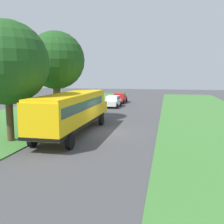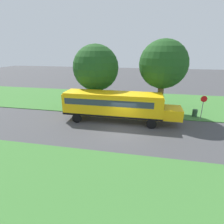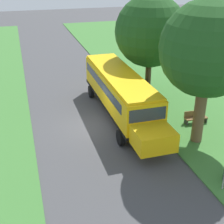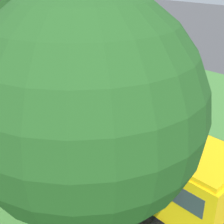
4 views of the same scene
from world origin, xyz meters
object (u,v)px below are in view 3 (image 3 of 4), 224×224
at_px(school_bus, 120,91).
at_px(oak_tree_roadside_mid, 210,47).
at_px(park_bench, 195,117).
at_px(oak_tree_beside_bus, 150,31).

distance_m(school_bus, oak_tree_roadside_mid, 7.26).
distance_m(oak_tree_roadside_mid, park_bench, 6.01).
relative_size(oak_tree_beside_bus, park_bench, 5.04).
distance_m(school_bus, oak_tree_beside_bus, 5.59).
relative_size(oak_tree_beside_bus, oak_tree_roadside_mid, 0.94).
bearing_deg(oak_tree_beside_bus, school_bus, 41.71).
bearing_deg(school_bus, park_bench, 149.34).
bearing_deg(park_bench, oak_tree_beside_bus, -76.91).
bearing_deg(oak_tree_roadside_mid, oak_tree_beside_bus, -88.41).
relative_size(oak_tree_roadside_mid, park_bench, 5.35).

